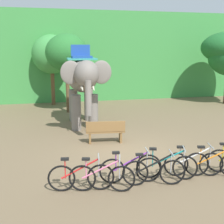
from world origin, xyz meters
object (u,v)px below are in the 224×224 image
tree_center (67,53)px  bike_teal (167,166)px  bike_pink (102,177)px  bike_orange (214,164)px  bike_white (194,163)px  tree_right (52,54)px  wooden_bench (105,131)px  elephant (83,80)px  bike_red (81,177)px  bike_purple (130,169)px  bike_black (154,172)px

tree_center → bike_teal: (1.96, -9.64, -2.97)m
bike_pink → bike_orange: (3.30, 0.19, 0.00)m
bike_pink → bike_white: 2.76m
tree_right → bike_teal: (2.72, -12.24, -2.85)m
wooden_bench → elephant: bearing=100.4°
tree_right → bike_white: tree_right is taller
bike_red → bike_teal: bearing=4.0°
elephant → bike_teal: (1.51, -6.24, -1.82)m
bike_pink → bike_teal: bearing=9.7°
wooden_bench → bike_white: bearing=-62.5°
bike_purple → bike_orange: 2.45m
tree_center → bike_red: bearing=-92.7°
tree_right → wooden_bench: (1.70, -8.68, -2.76)m
bike_purple → bike_orange: bearing=-3.2°
bike_red → bike_purple: (1.36, 0.17, 0.00)m
tree_right → bike_white: (3.54, -12.22, -2.85)m
tree_center → bike_white: bearing=-73.9°
bike_white → wooden_bench: bike_white is taller
bike_red → bike_orange: size_ratio=1.02×
bike_teal → bike_white: bearing=1.1°
tree_center → bike_white: tree_center is taller
bike_pink → elephant: bearing=86.5°
bike_purple → bike_pink: bearing=-158.9°
bike_pink → bike_black: (1.42, 0.04, 0.00)m
tree_right → bike_orange: 13.34m
bike_red → bike_teal: (2.42, 0.17, 0.00)m
elephant → bike_black: size_ratio=2.45×
tree_right → bike_white: size_ratio=2.67×
bike_teal → bike_orange: same height
elephant → bike_purple: size_ratio=2.45×
bike_red → bike_orange: bearing=0.5°
bike_red → bike_teal: size_ratio=1.04×
bike_black → bike_orange: 1.89m
bike_orange → wooden_bench: (-2.41, 3.69, 0.09)m
elephant → bike_red: size_ratio=2.45×
tree_right → bike_black: bearing=-79.9°
tree_right → bike_black: (2.23, -12.52, -2.85)m
tree_center → bike_teal: 10.27m
wooden_bench → bike_black: bearing=-82.2°
bike_pink → bike_orange: 3.31m
bike_white → bike_orange: (0.56, -0.15, 0.00)m
bike_red → bike_purple: bearing=7.1°
tree_center → elephant: tree_center is taller
elephant → bike_black: bearing=-81.1°
tree_center → bike_pink: (0.04, -9.97, -2.97)m
elephant → bike_white: elephant is taller
bike_teal → tree_center: bearing=101.5°
elephant → bike_orange: bearing=-65.5°
tree_center → bike_orange: size_ratio=2.66×
elephant → bike_orange: size_ratio=2.50×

